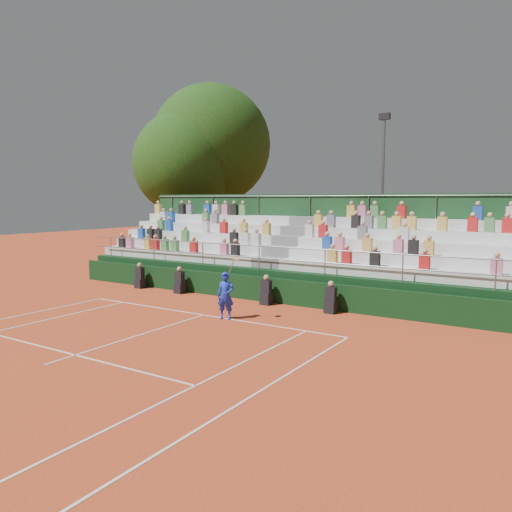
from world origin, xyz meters
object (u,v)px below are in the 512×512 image
Objects in this scene: tree_east at (211,145)px; floodlight_mast at (383,182)px; tennis_player at (226,296)px; tree_west at (185,163)px.

tree_east is 12.70m from floodlight_mast.
tree_east is at bearing 177.78° from floodlight_mast.
tennis_player is 0.18× the size of tree_east.
floodlight_mast is at bearing 86.27° from tennis_player.
tree_west is at bearing -173.29° from floodlight_mast.
floodlight_mast is (0.90, 13.73, 4.27)m from tennis_player.
tree_west is at bearing -106.98° from tree_east.
floodlight_mast is at bearing 6.71° from tree_west.
tennis_player is 19.58m from tree_east.
tennis_player is 18.11m from tree_west.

